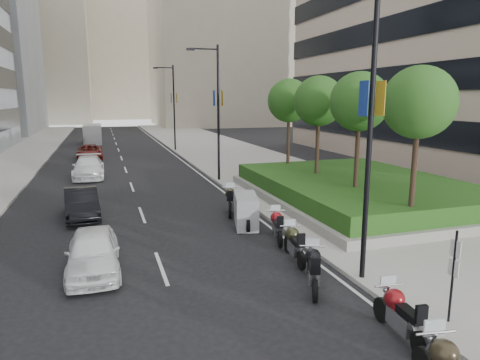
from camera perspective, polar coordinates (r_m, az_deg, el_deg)
name	(u,v)px	position (r m, az deg, el deg)	size (l,w,h in m)	color
ground	(240,318)	(11.65, 0.03, -17.93)	(160.00, 160.00, 0.00)	black
sidewalk_right	(233,156)	(41.89, -0.90, 3.27)	(10.00, 100.00, 0.15)	#9E9B93
lane_edge	(180,159)	(40.68, -8.06, 2.84)	(0.12, 100.00, 0.01)	silver
lane_centre	(122,161)	(40.14, -15.40, 2.45)	(0.12, 100.00, 0.01)	silver
building_cream_right	(222,38)	(93.99, -2.35, 18.44)	(28.00, 24.00, 36.00)	#B7AD93
building_cream_left	(27,46)	(111.29, -26.53, 15.64)	(26.00, 24.00, 34.00)	#B7AD93
building_cream_centre	(116,50)	(130.50, -16.23, 16.34)	(30.00, 24.00, 38.00)	#B7AD93
planter	(358,196)	(24.27, 15.42, -2.05)	(10.00, 14.00, 0.40)	gray
hedge	(358,185)	(24.14, 15.49, -0.66)	(9.40, 13.40, 0.80)	#154413
tree_0	(419,103)	(17.99, 22.76, 9.45)	(2.80, 2.80, 6.30)	#332319
tree_1	(360,102)	(21.19, 15.66, 9.97)	(2.80, 2.80, 6.30)	#332319
tree_2	(319,101)	(24.63, 10.47, 10.26)	(2.80, 2.80, 6.30)	#332319
tree_3	(289,101)	(28.22, 6.57, 10.42)	(2.80, 2.80, 6.30)	#332319
lamp_post_0	(366,117)	(12.96, 16.48, 8.02)	(2.34, 0.45, 9.00)	black
lamp_post_1	(216,106)	(28.66, -3.22, 9.76)	(2.34, 0.45, 9.00)	black
lamp_post_2	(173,103)	(46.29, -8.99, 10.06)	(2.34, 0.45, 9.00)	black
parking_sign	(453,272)	(11.82, 26.55, -10.91)	(0.06, 0.32, 2.50)	black
motorcycle_1	(400,314)	(11.19, 20.50, -16.44)	(0.76, 2.27, 1.13)	black
motorcycle_2	(313,268)	(13.19, 9.72, -11.55)	(1.11, 2.17, 1.15)	black
motorcycle_3	(294,244)	(15.21, 7.22, -8.43)	(0.76, 2.26, 1.13)	black
motorcycle_4	(277,226)	(17.21, 4.97, -6.11)	(0.86, 2.20, 1.12)	black
motorcycle_5	(246,211)	(18.97, 0.80, -4.13)	(1.46, 2.47, 1.40)	black
motorcycle_6	(230,200)	(21.17, -1.30, -2.71)	(0.99, 2.35, 1.20)	black
car_a	(93,252)	(14.87, -19.00, -9.04)	(1.64, 4.09, 1.39)	white
car_b	(82,203)	(21.64, -20.37, -2.95)	(1.47, 4.22, 1.39)	black
car_c	(89,167)	(32.47, -19.54, 1.63)	(2.10, 5.16, 1.50)	white
car_d	(90,152)	(42.37, -19.40, 3.56)	(2.23, 4.83, 1.34)	#60100B
delivery_van	(93,135)	(56.81, -19.05, 5.72)	(2.14, 5.60, 2.35)	#BABABC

